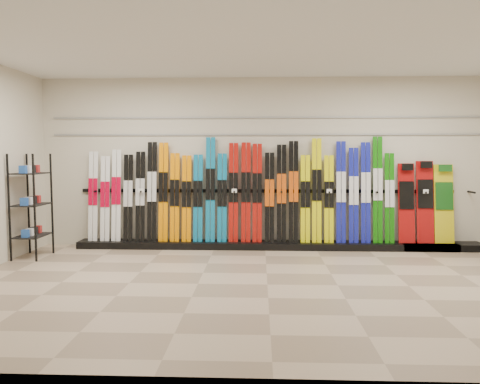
{
  "coord_description": "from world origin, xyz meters",
  "views": [
    {
      "loc": [
        -0.11,
        -5.84,
        1.66
      ],
      "look_at": [
        -0.39,
        1.0,
        1.1
      ],
      "focal_mm": 35.0,
      "sensor_mm": 36.0,
      "label": 1
    }
  ],
  "objects": [
    {
      "name": "floor",
      "position": [
        0.0,
        0.0,
        0.0
      ],
      "size": [
        8.0,
        8.0,
        0.0
      ],
      "primitive_type": "plane",
      "color": "#87725D",
      "rests_on": "ground"
    },
    {
      "name": "back_wall",
      "position": [
        0.0,
        2.5,
        1.5
      ],
      "size": [
        8.0,
        0.0,
        8.0
      ],
      "primitive_type": "plane",
      "rotation": [
        1.57,
        0.0,
        0.0
      ],
      "color": "beige",
      "rests_on": "floor"
    },
    {
      "name": "ceiling",
      "position": [
        0.0,
        0.0,
        3.0
      ],
      "size": [
        8.0,
        8.0,
        0.0
      ],
      "primitive_type": "plane",
      "rotation": [
        3.14,
        0.0,
        0.0
      ],
      "color": "silver",
      "rests_on": "back_wall"
    },
    {
      "name": "ski_rack_base",
      "position": [
        0.22,
        2.28,
        0.06
      ],
      "size": [
        8.0,
        0.4,
        0.12
      ],
      "primitive_type": "cube",
      "color": "black",
      "rests_on": "floor"
    },
    {
      "name": "skis",
      "position": [
        -0.41,
        2.32,
        0.95
      ],
      "size": [
        5.38,
        0.21,
        1.84
      ],
      "color": "white",
      "rests_on": "ski_rack_base"
    },
    {
      "name": "snowboards",
      "position": [
        2.79,
        2.35,
        0.81
      ],
      "size": [
        0.94,
        0.22,
        1.42
      ],
      "color": "#990C0C",
      "rests_on": "ski_rack_base"
    },
    {
      "name": "accessory_rack",
      "position": [
        -3.75,
        1.44,
        0.83
      ],
      "size": [
        0.4,
        0.6,
        1.66
      ],
      "primitive_type": "cube",
      "color": "black",
      "rests_on": "floor"
    },
    {
      "name": "slatwall_rail_0",
      "position": [
        0.0,
        2.48,
        2.0
      ],
      "size": [
        7.6,
        0.02,
        0.03
      ],
      "primitive_type": "cube",
      "color": "gray",
      "rests_on": "back_wall"
    },
    {
      "name": "slatwall_rail_1",
      "position": [
        0.0,
        2.48,
        2.3
      ],
      "size": [
        7.6,
        0.02,
        0.03
      ],
      "primitive_type": "cube",
      "color": "gray",
      "rests_on": "back_wall"
    }
  ]
}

